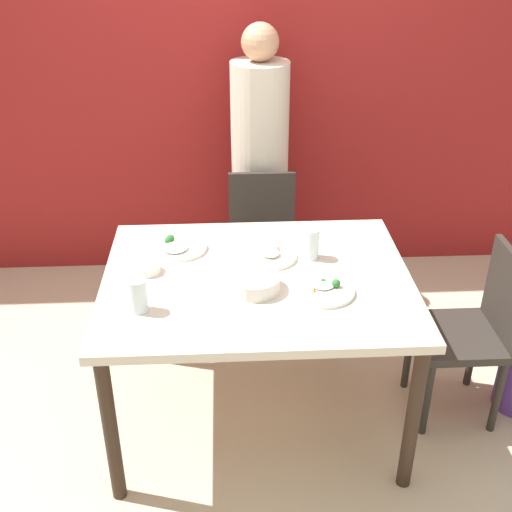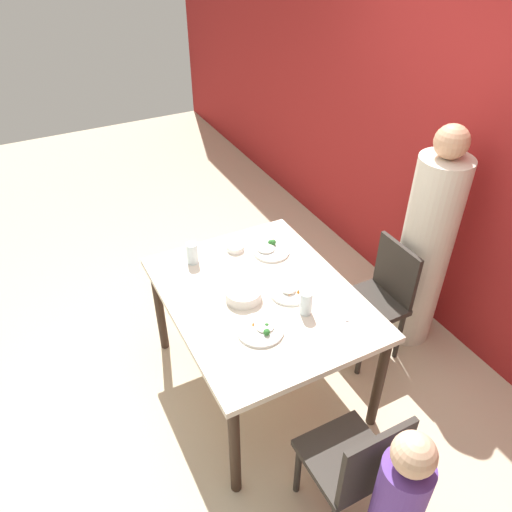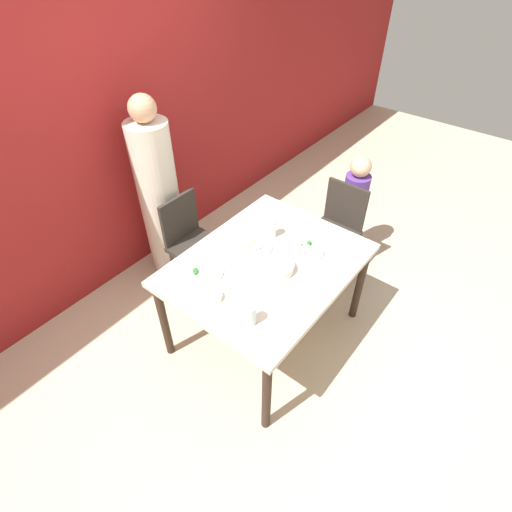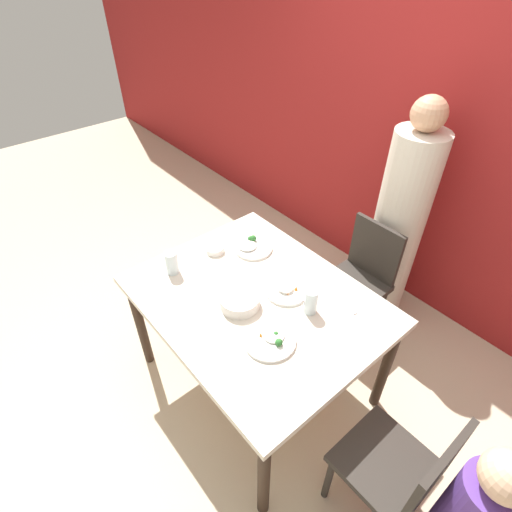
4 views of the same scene
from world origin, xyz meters
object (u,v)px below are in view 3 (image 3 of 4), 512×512
person_child (352,211)px  plate_rice_adult (306,249)px  bowl_curry (278,267)px  person_adult (160,199)px  chair_adult_spot (192,241)px  chair_child_spot (336,228)px  glass_water_tall (272,228)px

person_child → plate_rice_adult: bearing=-172.9°
bowl_curry → person_adult: bearing=85.7°
chair_adult_spot → person_adult: person_adult is taller
person_adult → person_child: person_adult is taller
chair_adult_spot → bowl_curry: chair_adult_spot is taller
chair_adult_spot → plate_rice_adult: size_ratio=3.34×
chair_child_spot → person_adult: person_adult is taller
chair_child_spot → glass_water_tall: (-0.75, 0.16, 0.38)m
person_child → glass_water_tall: bearing=170.9°
plate_rice_adult → glass_water_tall: (-0.02, 0.29, 0.06)m
glass_water_tall → person_adult: bearing=99.3°
chair_child_spot → bowl_curry: 1.08m
chair_adult_spot → glass_water_tall: size_ratio=5.93×
bowl_curry → plate_rice_adult: (0.29, -0.03, -0.02)m
chair_adult_spot → plate_rice_adult: (0.19, -1.00, 0.32)m
chair_child_spot → person_adult: (-0.92, 1.22, 0.28)m
person_adult → bowl_curry: person_adult is taller
glass_water_tall → plate_rice_adult: bearing=-86.9°
plate_rice_adult → glass_water_tall: size_ratio=1.78×
chair_child_spot → plate_rice_adult: 0.81m
chair_child_spot → bowl_curry: chair_child_spot is taller
person_adult → chair_adult_spot: bearing=-90.0°
bowl_curry → glass_water_tall: size_ratio=1.47×
person_adult → glass_water_tall: (0.17, -1.05, 0.09)m
chair_child_spot → glass_water_tall: size_ratio=5.93×
chair_child_spot → plate_rice_adult: (-0.73, -0.13, 0.32)m
chair_adult_spot → person_adult: bearing=90.0°
chair_child_spot → bowl_curry: (-1.02, -0.09, 0.34)m
person_adult → bowl_curry: 1.32m
glass_water_tall → bowl_curry: bearing=-136.4°
chair_adult_spot → person_adult: (-0.00, 0.34, 0.28)m
person_child → chair_adult_spot: bearing=144.0°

